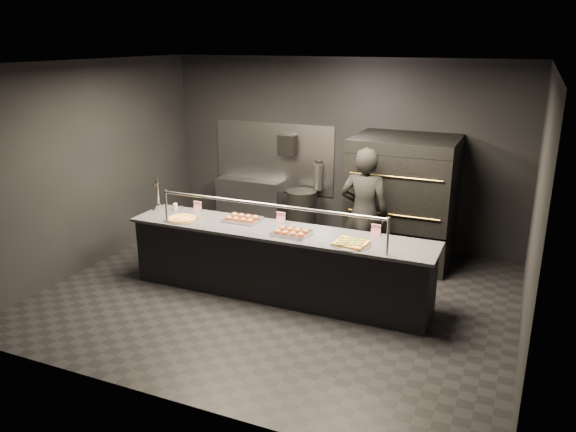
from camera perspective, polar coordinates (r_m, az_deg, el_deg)
The scene contains 15 objects.
room at distance 7.12m, azimuth -1.05°, elevation 3.12°, with size 6.04×6.00×3.00m.
service_counter at distance 7.40m, azimuth -0.99°, elevation -4.75°, with size 4.10×0.78×1.37m.
pizza_oven at distance 8.61m, azimuth 11.58°, elevation 1.68°, with size 1.50×1.23×1.91m.
prep_shelf at distance 10.04m, azimuth -3.87°, elevation 1.22°, with size 1.20×0.35×0.90m, color #99999E.
towel_dispenser at distance 9.55m, azimuth -0.04°, elevation 7.20°, with size 0.30×0.20×0.35m, color black.
fire_extinguisher at distance 9.46m, azimuth 3.05°, elevation 4.04°, with size 0.14×0.14×0.51m.
beer_tap at distance 8.26m, azimuth -13.06°, elevation 1.65°, with size 0.14×0.20×0.53m.
round_pizza at distance 7.76m, azimuth -10.71°, elevation -0.27°, with size 0.45×0.45×0.03m.
slider_tray_a at distance 7.61m, azimuth -4.67°, elevation -0.27°, with size 0.48×0.35×0.08m.
slider_tray_b at distance 7.06m, azimuth 0.36°, elevation -1.67°, with size 0.52×0.43×0.07m.
square_pizza at distance 6.76m, azimuth 6.43°, elevation -2.76°, with size 0.48×0.48×0.05m.
condiment_jar at distance 8.17m, azimuth -11.19°, elevation 0.86°, with size 0.16×0.06×0.10m.
tent_cards at distance 7.49m, azimuth -0.72°, elevation -0.14°, with size 2.72×0.04×0.15m.
trash_bin at distance 9.47m, azimuth 1.36°, elevation 0.08°, with size 0.51×0.51×0.85m, color black.
worker at distance 7.88m, azimuth 7.71°, elevation 0.20°, with size 0.69×0.45×1.88m, color black.
Camera 1 is at (2.83, -6.23, 3.29)m, focal length 35.00 mm.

